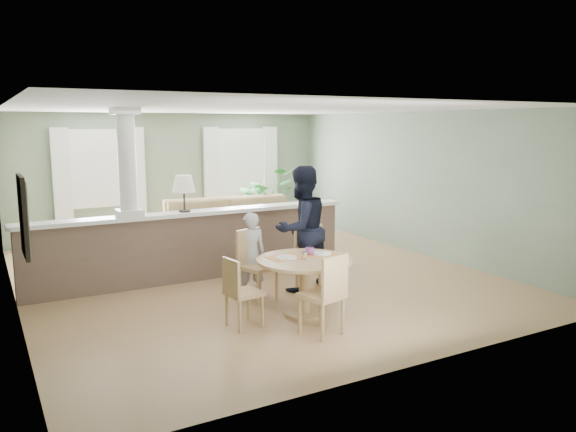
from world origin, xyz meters
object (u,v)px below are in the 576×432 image
chair_side (239,289)px  man_person (301,229)px  dining_table (305,270)px  chair_far_boy (254,261)px  chair_far_man (311,256)px  sofa (233,224)px  houseplant (266,200)px  chair_near (327,291)px  child_person (250,255)px

chair_side → man_person: size_ratio=0.47×
chair_side → dining_table: bearing=-95.4°
man_person → chair_side: bearing=23.2°
chair_far_boy → chair_side: chair_far_boy is taller
chair_far_man → chair_far_boy: bearing=-180.0°
sofa → houseplant: houseplant is taller
sofa → chair_far_man: bearing=-87.4°
chair_far_man → chair_near: chair_far_man is taller
chair_side → chair_far_boy: bearing=-41.4°
child_person → man_person: man_person is taller
chair_far_man → dining_table: bearing=-116.9°
sofa → man_person: bearing=-88.5°
chair_far_man → child_person: 0.89m
houseplant → chair_far_boy: houseplant is taller
chair_far_man → chair_near: (-0.72, -1.53, -0.01)m
dining_table → man_person: man_person is taller
chair_side → child_person: child_person is taller
chair_far_man → chair_near: 1.69m
chair_near → child_person: 1.82m
houseplant → man_person: (-1.60, -4.31, 0.18)m
dining_table → child_person: child_person is taller
houseplant → chair_far_boy: (-2.41, -4.38, -0.20)m
sofa → houseplant: (1.30, 1.11, 0.26)m
chair_side → man_person: bearing=-62.1°
child_person → man_person: bearing=-171.7°
child_person → man_person: 0.86m
chair_far_boy → chair_side: size_ratio=1.15×
sofa → chair_far_man: chair_far_man is taller
sofa → chair_near: size_ratio=3.41×
chair_far_boy → child_person: child_person is taller
sofa → chair_side: bearing=-105.8°
man_person → chair_near: bearing=57.6°
dining_table → chair_far_boy: 0.95m
sofa → houseplant: 1.73m
chair_side → child_person: size_ratio=0.71×
dining_table → chair_far_man: bearing=53.3°
chair_far_boy → child_person: bearing=69.0°
sofa → child_person: (-1.10, -3.13, 0.13)m
child_person → man_person: (0.80, -0.07, 0.32)m
child_person → man_person: size_ratio=0.66×
chair_far_boy → chair_near: (0.13, -1.67, -0.01)m
chair_near → sofa: bearing=-116.3°
dining_table → chair_far_boy: size_ratio=1.24×
chair_far_boy → chair_far_man: chair_far_man is taller
houseplant → chair_far_boy: size_ratio=1.49×
houseplant → dining_table: bearing=-111.9°
chair_far_boy → chair_side: 1.13m
man_person → child_person: bearing=-16.4°
chair_far_man → child_person: child_person is taller
chair_far_boy → child_person: size_ratio=0.81×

